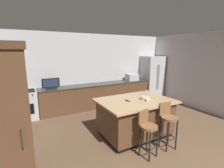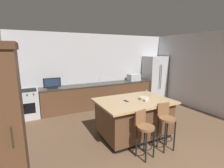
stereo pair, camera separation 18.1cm
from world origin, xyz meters
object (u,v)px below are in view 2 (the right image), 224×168
Objects in this scene: bar_stool_left at (144,130)px; tv_remote at (144,100)px; refrigerator at (154,78)px; cell_phone at (126,101)px; tv_monitor at (52,84)px; bar_stool_right at (166,122)px; range_oven at (25,104)px; kitchen_island at (134,117)px; microwave at (134,77)px; fruit_bowl at (144,98)px.

bar_stool_left reaches higher than tv_remote.
cell_phone is at bearing -140.93° from refrigerator.
refrigerator is 11.05× the size of tv_remote.
tv_monitor reaches higher than bar_stool_right.
range_oven is at bearing 128.15° from cell_phone.
bar_stool_left is at bearing -56.47° from range_oven.
range_oven is 0.97× the size of bar_stool_left.
bar_stool_right is (2.74, -3.22, 0.15)m from range_oven.
microwave is at bearing 56.29° from kitchen_island.
tv_remote is (-0.04, -0.07, -0.02)m from fruit_bowl.
bar_stool_left is at bearing -125.79° from fruit_bowl.
kitchen_island is 1.90× the size of bar_stool_left.
range_oven is 0.91× the size of bar_stool_right.
bar_stool_right is at bearing -112.42° from microwave.
kitchen_island is at bearing -123.71° from microwave.
fruit_bowl is at bearing -134.83° from refrigerator.
cell_phone is 0.45m from tv_remote.
fruit_bowl is (0.25, -0.07, 0.48)m from kitchen_island.
microwave is 3.51m from bar_stool_right.
refrigerator is (2.66, 2.36, 0.47)m from kitchen_island.
refrigerator is at bearing -0.60° from range_oven.
bar_stool_right is 5.91× the size of tv_remote.
bar_stool_right is (-1.33, -3.22, -0.42)m from microwave.
refrigerator is 1.05m from microwave.
fruit_bowl is 0.08m from tv_remote.
bar_stool_right reaches higher than cell_phone.
cell_phone is (0.08, 0.85, 0.36)m from bar_stool_left.
tv_remote is (-1.41, -2.55, -0.10)m from microwave.
tv_monitor is 3.49m from bar_stool_left.
tv_monitor is (-4.28, 0.00, 0.12)m from refrigerator.
tv_remote is at bearing -118.89° from microwave.
microwave is 3.80m from bar_stool_left.
cell_phone is (-1.83, -2.39, -0.10)m from microwave.
range_oven is at bearing 135.43° from kitchen_island.
tv_monitor is at bearing 124.30° from kitchen_island.
tv_remote is at bearing -25.35° from cell_phone.
kitchen_island is at bearing 116.56° from bar_stool_right.
refrigerator reaches higher than microwave.
cell_phone reaches higher than kitchen_island.
tv_monitor is at bearing 115.89° from cell_phone.
refrigerator is 3.91× the size of microwave.
range_oven is 1.68× the size of tv_monitor.
refrigerator reaches higher than kitchen_island.
refrigerator is 4.28m from tv_monitor.
bar_stool_left is (-1.92, -3.25, -0.47)m from microwave.
bar_stool_left is at bearing -120.56° from microwave.
bar_stool_left is at bearing -170.32° from bar_stool_right.
microwave is at bearing 0.02° from range_oven.
tv_monitor reaches higher than bar_stool_left.
bar_stool_left is at bearing -100.58° from cell_phone.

